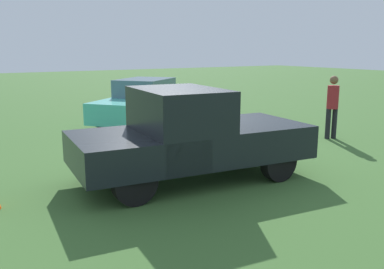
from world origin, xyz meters
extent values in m
plane|color=#3D662D|center=(0.00, 0.00, 0.00)|extent=(80.00, 80.00, 0.00)
cylinder|color=black|center=(0.90, -0.04, 0.38)|extent=(0.77, 0.22, 0.77)
cylinder|color=black|center=(0.73, -1.72, 0.38)|extent=(0.77, 0.22, 0.77)
cylinder|color=black|center=(-2.01, 0.25, 0.38)|extent=(0.77, 0.22, 0.77)
cylinder|color=black|center=(-2.18, -1.43, 0.38)|extent=(0.77, 0.22, 0.77)
cube|color=black|center=(0.73, -0.87, 0.72)|extent=(2.02, 2.16, 0.64)
cube|color=black|center=(-0.91, -0.71, 1.10)|extent=(1.65, 2.13, 1.40)
cube|color=slate|center=(-0.91, -0.71, 1.54)|extent=(1.42, 1.95, 0.48)
cube|color=black|center=(-1.82, -0.62, 0.70)|extent=(2.38, 2.20, 0.60)
cube|color=silver|center=(1.58, -0.95, 0.46)|extent=(0.31, 1.91, 0.16)
cylinder|color=black|center=(0.68, 4.31, 0.34)|extent=(0.68, 0.20, 0.68)
cylinder|color=black|center=(-0.26, 5.46, 0.34)|extent=(0.68, 0.20, 0.68)
cylinder|color=black|center=(3.10, 6.28, 0.34)|extent=(0.68, 0.20, 0.68)
cylinder|color=black|center=(2.16, 7.43, 0.34)|extent=(0.68, 0.20, 0.68)
cube|color=#4CC6B2|center=(1.42, 5.87, 0.54)|extent=(4.76, 4.34, 0.68)
cube|color=slate|center=(1.60, 6.02, 1.18)|extent=(2.58, 2.50, 0.60)
cylinder|color=black|center=(4.85, 0.38, 0.43)|extent=(0.14, 0.14, 0.87)
cylinder|color=black|center=(4.66, 0.44, 0.43)|extent=(0.14, 0.14, 0.87)
cylinder|color=maroon|center=(4.75, 0.41, 1.19)|extent=(0.41, 0.41, 0.65)
sphere|color=brown|center=(4.75, 0.41, 1.67)|extent=(0.23, 0.23, 0.23)
camera|label=1|loc=(-4.87, -7.53, 2.55)|focal=39.44mm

